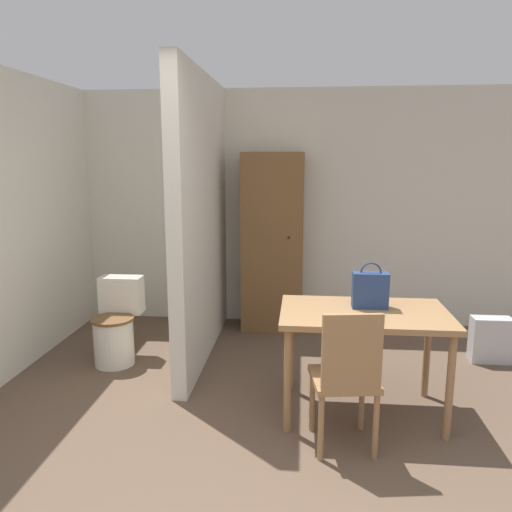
{
  "coord_description": "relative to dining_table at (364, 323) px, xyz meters",
  "views": [
    {
      "loc": [
        0.2,
        -2.06,
        1.78
      ],
      "look_at": [
        -0.16,
        1.73,
        1.04
      ],
      "focal_mm": 35.0,
      "sensor_mm": 36.0,
      "label": 1
    }
  ],
  "objects": [
    {
      "name": "wooden_chair",
      "position": [
        -0.15,
        -0.49,
        -0.17
      ],
      "size": [
        0.44,
        0.44,
        0.92
      ],
      "rotation": [
        0.0,
        0.0,
        0.14
      ],
      "color": "#997047",
      "rests_on": "ground_plane"
    },
    {
      "name": "space_heater",
      "position": [
        1.24,
        1.03,
        -0.46
      ],
      "size": [
        0.34,
        0.16,
        0.41
      ],
      "color": "#BCBCC1",
      "rests_on": "ground_plane"
    },
    {
      "name": "wall_back",
      "position": [
        -0.63,
        2.07,
        0.58
      ],
      "size": [
        5.33,
        0.12,
        2.5
      ],
      "color": "beige",
      "rests_on": "ground_plane"
    },
    {
      "name": "dining_table",
      "position": [
        0.0,
        0.0,
        0.0
      ],
      "size": [
        1.15,
        0.72,
        0.75
      ],
      "color": "#997047",
      "rests_on": "ground_plane"
    },
    {
      "name": "wooden_cabinet",
      "position": [
        -0.74,
        1.77,
        0.26
      ],
      "size": [
        0.63,
        0.46,
        1.84
      ],
      "color": "brown",
      "rests_on": "ground_plane"
    },
    {
      "name": "handbag",
      "position": [
        0.04,
        0.09,
        0.22
      ],
      "size": [
        0.25,
        0.12,
        0.32
      ],
      "color": "navy",
      "rests_on": "dining_table"
    },
    {
      "name": "toilet",
      "position": [
        -2.06,
        0.74,
        -0.34
      ],
      "size": [
        0.38,
        0.51,
        0.73
      ],
      "color": "silver",
      "rests_on": "ground_plane"
    },
    {
      "name": "partition_wall",
      "position": [
        -1.33,
        1.02,
        0.58
      ],
      "size": [
        0.12,
        1.97,
        2.5
      ],
      "color": "beige",
      "rests_on": "ground_plane"
    }
  ]
}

